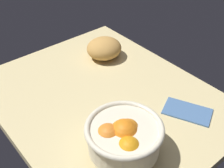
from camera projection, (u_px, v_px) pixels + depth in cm
name	position (u px, v px, depth cm)	size (l,w,h in cm)	color
ground_plane	(105.00, 99.00, 102.23)	(82.52, 66.52, 3.00)	#D3BF86
fruit_bowl	(123.00, 137.00, 77.73)	(21.15, 21.15, 11.60)	beige
bread_loaf	(104.00, 48.00, 118.53)	(14.20, 13.39, 8.23)	#C59048
napkin_folded	(187.00, 111.00, 94.68)	(15.06, 8.67, 0.94)	#466A99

